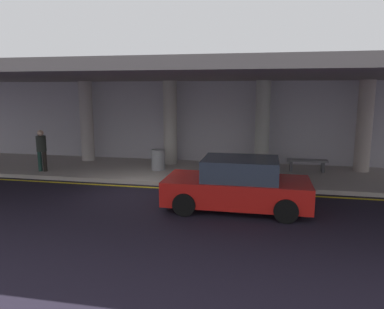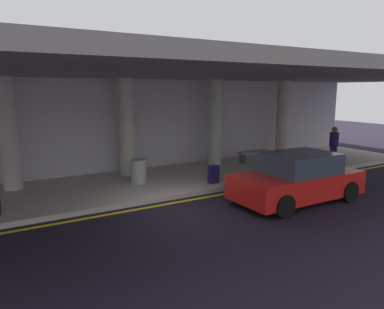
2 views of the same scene
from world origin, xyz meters
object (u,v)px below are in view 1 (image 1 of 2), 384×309
Objects in this scene: support_column_center at (262,124)px; support_column_right_mid at (364,126)px; suitcase_upright_primary at (208,172)px; bench_metal at (307,163)px; support_column_far_left at (87,121)px; car_red at (238,185)px; trash_bin_steel at (158,160)px; support_column_left_mid at (170,123)px; traveler_with_luggage at (41,148)px.

support_column_center is 1.00× the size of support_column_right_mid.
suitcase_upright_primary is 0.56× the size of bench_metal.
support_column_far_left reaches higher than car_red.
support_column_right_mid is (4.00, 0.00, 0.00)m from support_column_center.
support_column_right_mid is at bearing 9.93° from trash_bin_steel.
support_column_left_mid reaches higher than bench_metal.
traveler_with_luggage reaches higher than trash_bin_steel.
suitcase_upright_primary is at bearing -65.44° from car_red.
support_column_left_mid is (4.00, 0.00, 0.00)m from support_column_far_left.
car_red is 4.56× the size of suitcase_upright_primary.
support_column_left_mid reaches higher than car_red.
support_column_left_mid reaches higher than suitcase_upright_primary.
car_red is 2.56× the size of bench_metal.
support_column_center reaches higher than car_red.
trash_bin_steel is (-2.27, 1.31, 0.11)m from suitcase_upright_primary.
traveler_with_luggage is at bearing -163.35° from support_column_center.
support_column_left_mid is at bearing 0.00° from support_column_far_left.
car_red reaches higher than suitcase_upright_primary.
suitcase_upright_primary is at bearing -124.51° from support_column_center.
support_column_far_left is 2.17× the size of traveler_with_luggage.
car_red is 2.97m from suitcase_upright_primary.
traveler_with_luggage is at bearing -165.52° from trash_bin_steel.
support_column_center reaches higher than suitcase_upright_primary.
support_column_far_left is at bearing 177.02° from bench_metal.
support_column_left_mid is 4.06× the size of suitcase_upright_primary.
trash_bin_steel is at bearing -96.11° from support_column_left_mid.
support_column_far_left is at bearing 159.65° from trash_bin_steel.
support_column_left_mid is at bearing 180.00° from support_column_center.
support_column_center is at bearing -97.38° from car_red.
trash_bin_steel is at bearing -20.35° from support_column_far_left.
support_column_center is 2.28× the size of bench_metal.
support_column_left_mid is at bearing 153.31° from suitcase_upright_primary.
bench_metal is at bearing -5.01° from support_column_left_mid.
suitcase_upright_primary is at bearing -29.88° from trash_bin_steel.
suitcase_upright_primary is (6.12, -2.73, -1.51)m from support_column_far_left.
bench_metal is at bearing -117.39° from car_red.
support_column_center is 5.58m from car_red.
support_column_right_mid reaches higher than traveler_with_luggage.
traveler_with_luggage is at bearing -168.77° from bench_metal.
support_column_far_left is at bearing 180.00° from support_column_left_mid.
support_column_far_left reaches higher than traveler_with_luggage.
support_column_center is 3.65m from suitcase_upright_primary.
suitcase_upright_primary is at bearing -149.02° from bench_metal.
support_column_center is 4.06× the size of suitcase_upright_primary.
support_column_center is 0.89× the size of car_red.
traveler_with_luggage is at bearing -150.98° from support_column_left_mid.
trash_bin_steel is at bearing -170.07° from support_column_right_mid.
traveler_with_luggage is 1.87× the size of suitcase_upright_primary.
trash_bin_steel reaches higher than bench_metal.
support_column_right_mid is at bearing 0.00° from support_column_center.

